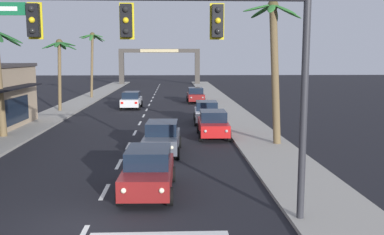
{
  "coord_description": "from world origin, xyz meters",
  "views": [
    {
      "loc": [
        2.65,
        -12.49,
        5.07
      ],
      "look_at": [
        3.5,
        8.0,
        2.2
      ],
      "focal_mm": 40.59,
      "sensor_mm": 36.0,
      "label": 1
    }
  ],
  "objects_px": {
    "sedan_third_in_queue": "(162,137)",
    "sedan_parked_far_kerb": "(207,112)",
    "town_gateway_arch": "(159,61)",
    "sedan_parked_nearest_kerb": "(213,124)",
    "sedan_parked_mid_kerb": "(196,95)",
    "sedan_oncoming_far": "(131,100)",
    "sedan_lead_at_stop_bar": "(148,170)",
    "palm_left_third": "(59,56)",
    "traffic_signal_mast": "(187,45)",
    "palm_left_farthest": "(92,49)",
    "palm_right_second": "(274,53)"
  },
  "relations": [
    {
      "from": "town_gateway_arch",
      "to": "sedan_parked_nearest_kerb",
      "type": "bearing_deg",
      "value": -84.57
    },
    {
      "from": "palm_left_farthest",
      "to": "town_gateway_arch",
      "type": "distance_m",
      "value": 28.36
    },
    {
      "from": "palm_left_farthest",
      "to": "sedan_parked_mid_kerb",
      "type": "bearing_deg",
      "value": -23.68
    },
    {
      "from": "sedan_lead_at_stop_bar",
      "to": "sedan_oncoming_far",
      "type": "height_order",
      "value": "same"
    },
    {
      "from": "sedan_third_in_queue",
      "to": "sedan_lead_at_stop_bar",
      "type": "bearing_deg",
      "value": -92.82
    },
    {
      "from": "traffic_signal_mast",
      "to": "sedan_lead_at_stop_bar",
      "type": "relative_size",
      "value": 2.35
    },
    {
      "from": "sedan_parked_nearest_kerb",
      "to": "traffic_signal_mast",
      "type": "bearing_deg",
      "value": -98.19
    },
    {
      "from": "sedan_oncoming_far",
      "to": "sedan_parked_nearest_kerb",
      "type": "distance_m",
      "value": 17.18
    },
    {
      "from": "traffic_signal_mast",
      "to": "sedan_parked_nearest_kerb",
      "type": "distance_m",
      "value": 15.31
    },
    {
      "from": "traffic_signal_mast",
      "to": "town_gateway_arch",
      "type": "height_order",
      "value": "traffic_signal_mast"
    },
    {
      "from": "sedan_parked_mid_kerb",
      "to": "palm_right_second",
      "type": "distance_m",
      "value": 24.65
    },
    {
      "from": "sedan_third_in_queue",
      "to": "sedan_parked_far_kerb",
      "type": "xyz_separation_m",
      "value": [
        3.15,
        10.47,
        0.0
      ]
    },
    {
      "from": "sedan_parked_nearest_kerb",
      "to": "sedan_parked_mid_kerb",
      "type": "height_order",
      "value": "same"
    },
    {
      "from": "sedan_parked_mid_kerb",
      "to": "town_gateway_arch",
      "type": "relative_size",
      "value": 0.3
    },
    {
      "from": "sedan_parked_mid_kerb",
      "to": "town_gateway_arch",
      "type": "bearing_deg",
      "value": 98.79
    },
    {
      "from": "sedan_third_in_queue",
      "to": "sedan_parked_mid_kerb",
      "type": "relative_size",
      "value": 1.01
    },
    {
      "from": "sedan_parked_nearest_kerb",
      "to": "town_gateway_arch",
      "type": "relative_size",
      "value": 0.3
    },
    {
      "from": "sedan_parked_nearest_kerb",
      "to": "palm_left_third",
      "type": "xyz_separation_m",
      "value": [
        -12.94,
        13.36,
        4.28
      ]
    },
    {
      "from": "traffic_signal_mast",
      "to": "town_gateway_arch",
      "type": "relative_size",
      "value": 0.71
    },
    {
      "from": "sedan_third_in_queue",
      "to": "sedan_oncoming_far",
      "type": "distance_m",
      "value": 20.66
    },
    {
      "from": "sedan_lead_at_stop_bar",
      "to": "sedan_parked_nearest_kerb",
      "type": "xyz_separation_m",
      "value": [
        3.45,
        11.28,
        0.0
      ]
    },
    {
      "from": "palm_left_farthest",
      "to": "traffic_signal_mast",
      "type": "bearing_deg",
      "value": -75.91
    },
    {
      "from": "palm_left_third",
      "to": "palm_right_second",
      "type": "relative_size",
      "value": 0.82
    },
    {
      "from": "sedan_lead_at_stop_bar",
      "to": "palm_left_farthest",
      "type": "height_order",
      "value": "palm_left_farthest"
    },
    {
      "from": "sedan_oncoming_far",
      "to": "palm_right_second",
      "type": "xyz_separation_m",
      "value": [
        9.84,
        -18.69,
        4.45
      ]
    },
    {
      "from": "sedan_parked_mid_kerb",
      "to": "palm_left_third",
      "type": "bearing_deg",
      "value": -148.83
    },
    {
      "from": "sedan_lead_at_stop_bar",
      "to": "palm_left_third",
      "type": "bearing_deg",
      "value": 111.07
    },
    {
      "from": "palm_left_third",
      "to": "palm_left_farthest",
      "type": "relative_size",
      "value": 0.83
    },
    {
      "from": "sedan_parked_nearest_kerb",
      "to": "palm_left_farthest",
      "type": "distance_m",
      "value": 29.74
    },
    {
      "from": "sedan_lead_at_stop_bar",
      "to": "sedan_oncoming_far",
      "type": "distance_m",
      "value": 27.29
    },
    {
      "from": "sedan_lead_at_stop_bar",
      "to": "town_gateway_arch",
      "type": "relative_size",
      "value": 0.3
    },
    {
      "from": "sedan_parked_nearest_kerb",
      "to": "sedan_parked_mid_kerb",
      "type": "xyz_separation_m",
      "value": [
        -0.06,
        21.15,
        0.0
      ]
    },
    {
      "from": "sedan_third_in_queue",
      "to": "town_gateway_arch",
      "type": "height_order",
      "value": "town_gateway_arch"
    },
    {
      "from": "sedan_parked_far_kerb",
      "to": "town_gateway_arch",
      "type": "bearing_deg",
      "value": 96.13
    },
    {
      "from": "sedan_parked_nearest_kerb",
      "to": "palm_left_third",
      "type": "distance_m",
      "value": 19.09
    },
    {
      "from": "sedan_third_in_queue",
      "to": "sedan_parked_nearest_kerb",
      "type": "height_order",
      "value": "same"
    },
    {
      "from": "palm_left_third",
      "to": "palm_right_second",
      "type": "xyz_separation_m",
      "value": [
        16.09,
        -16.24,
        0.17
      ]
    },
    {
      "from": "sedan_oncoming_far",
      "to": "palm_left_third",
      "type": "height_order",
      "value": "palm_left_third"
    },
    {
      "from": "sedan_parked_mid_kerb",
      "to": "sedan_lead_at_stop_bar",
      "type": "bearing_deg",
      "value": -95.98
    },
    {
      "from": "sedan_parked_mid_kerb",
      "to": "town_gateway_arch",
      "type": "distance_m",
      "value": 33.33
    },
    {
      "from": "sedan_lead_at_stop_bar",
      "to": "sedan_parked_mid_kerb",
      "type": "distance_m",
      "value": 32.61
    },
    {
      "from": "sedan_parked_nearest_kerb",
      "to": "sedan_oncoming_far",
      "type": "bearing_deg",
      "value": 112.96
    },
    {
      "from": "sedan_parked_nearest_kerb",
      "to": "town_gateway_arch",
      "type": "xyz_separation_m",
      "value": [
        -5.12,
        53.92,
        3.43
      ]
    },
    {
      "from": "sedan_lead_at_stop_bar",
      "to": "palm_right_second",
      "type": "xyz_separation_m",
      "value": [
        6.6,
        8.4,
        4.45
      ]
    },
    {
      "from": "traffic_signal_mast",
      "to": "sedan_parked_nearest_kerb",
      "type": "xyz_separation_m",
      "value": [
        2.08,
        14.47,
        -4.56
      ]
    },
    {
      "from": "town_gateway_arch",
      "to": "palm_left_farthest",
      "type": "bearing_deg",
      "value": -104.84
    },
    {
      "from": "sedan_parked_mid_kerb",
      "to": "palm_left_farthest",
      "type": "height_order",
      "value": "palm_left_farthest"
    },
    {
      "from": "sedan_oncoming_far",
      "to": "palm_left_third",
      "type": "distance_m",
      "value": 7.96
    },
    {
      "from": "sedan_third_in_queue",
      "to": "sedan_parked_nearest_kerb",
      "type": "bearing_deg",
      "value": 55.46
    },
    {
      "from": "sedan_lead_at_stop_bar",
      "to": "sedan_parked_far_kerb",
      "type": "height_order",
      "value": "same"
    }
  ]
}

